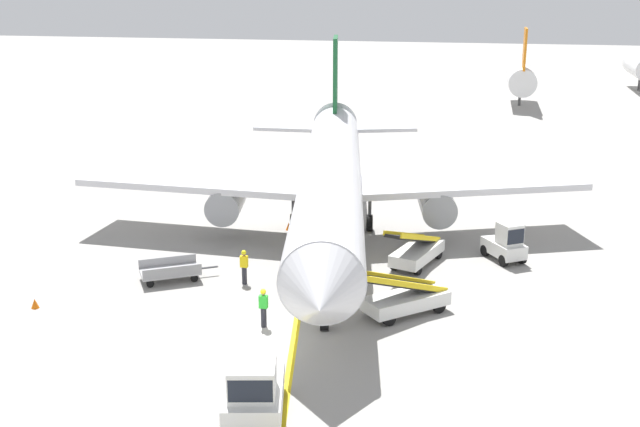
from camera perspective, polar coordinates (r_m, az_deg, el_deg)
name	(u,v)px	position (r m, az deg, el deg)	size (l,w,h in m)	color
ground_plane	(267,336)	(32.95, -3.80, -8.79)	(300.00, 300.00, 0.00)	gray
taxi_line_yellow	(302,291)	(37.31, -1.33, -5.59)	(0.30, 80.00, 0.01)	yellow
airliner	(331,179)	(43.66, 0.80, 2.47)	(28.23, 35.25, 10.10)	silver
pushback_tug	(254,390)	(27.02, -4.78, -12.53)	(2.59, 3.91, 2.20)	silver
baggage_tug_near_wing	(506,244)	(41.99, 13.18, -2.11)	(2.40, 2.72, 2.10)	silver
belt_loader_forward_hold	(404,298)	(34.78, 6.03, -6.02)	(4.59, 4.23, 2.59)	silver
belt_loader_aft_hold	(416,250)	(40.63, 6.92, -2.64)	(2.79, 5.14, 2.59)	silver
baggage_cart_loaded	(170,271)	(39.12, -10.68, -4.08)	(3.65, 2.76, 0.94)	#A5A5A8
ground_crew_marshaller	(244,266)	(38.03, -5.46, -3.76)	(0.36, 0.24, 1.70)	#26262D
ground_crew_wing_walker	(263,307)	(33.45, -4.07, -6.67)	(0.36, 0.24, 1.70)	#26262D
safety_cone_nose_left	(289,226)	(46.04, -2.26, -0.92)	(0.36, 0.36, 0.44)	orange
safety_cone_nose_right	(306,294)	(36.37, -0.98, -5.83)	(0.36, 0.36, 0.44)	orange
safety_cone_wingtip_left	(35,303)	(37.61, -19.77, -6.09)	(0.36, 0.36, 0.44)	orange
distant_aircraft_far_left	(521,77)	(92.85, 14.23, 9.46)	(3.00, 10.10, 8.80)	silver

